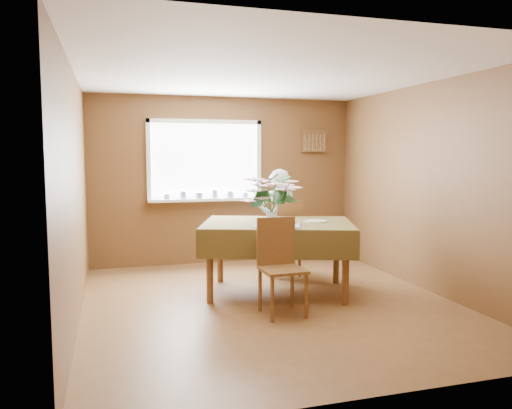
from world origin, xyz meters
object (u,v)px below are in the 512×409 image
object	(u,v)px
dining_table	(278,231)
flower_bouquet	(272,195)
seated_woman	(278,223)
chair_near	(280,262)
chair_far	(284,235)

from	to	relation	value
dining_table	flower_bouquet	bearing A→B (deg)	-106.09
seated_woman	flower_bouquet	xyz separation A→B (m)	(-0.40, -0.95, 0.46)
dining_table	chair_near	bearing A→B (deg)	-87.90
seated_woman	chair_near	bearing A→B (deg)	82.74
chair_near	flower_bouquet	distance (m)	0.84
chair_far	chair_near	size ratio (longest dim) A/B	1.05
dining_table	seated_woman	size ratio (longest dim) A/B	1.41
seated_woman	dining_table	bearing A→B (deg)	81.72
dining_table	chair_near	world-z (taller)	chair_near
chair_far	chair_near	bearing A→B (deg)	71.93
chair_far	flower_bouquet	world-z (taller)	flower_bouquet
seated_woman	chair_far	bearing A→B (deg)	-164.33
seated_woman	flower_bouquet	distance (m)	1.13
chair_near	seated_woman	distance (m)	1.57
dining_table	flower_bouquet	size ratio (longest dim) A/B	3.37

